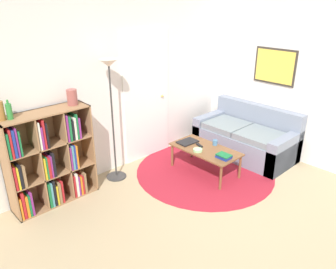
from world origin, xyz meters
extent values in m
plane|color=tan|center=(0.00, 0.00, 0.00)|extent=(14.00, 14.00, 0.00)
cube|color=silver|center=(0.00, 2.38, 1.30)|extent=(7.19, 0.05, 2.60)
cube|color=white|center=(0.46, 2.34, 1.01)|extent=(0.89, 0.02, 2.02)
sphere|color=tan|center=(0.77, 2.32, 0.97)|extent=(0.04, 0.04, 0.04)
cube|color=silver|center=(2.12, 1.18, 1.30)|extent=(0.05, 5.35, 2.60)
cube|color=#332D28|center=(2.08, 1.12, 1.45)|extent=(0.02, 0.70, 0.56)
cube|color=yellow|center=(2.07, 1.12, 1.45)|extent=(0.01, 0.64, 0.50)
cylinder|color=maroon|center=(0.72, 1.32, 0.00)|extent=(2.07, 2.07, 0.01)
cube|color=#936B47|center=(-1.78, 2.16, 0.61)|extent=(0.02, 0.34, 1.22)
cube|color=#936B47|center=(-0.74, 2.16, 0.61)|extent=(0.02, 0.34, 1.22)
cube|color=#936B47|center=(-1.26, 2.16, 1.21)|extent=(1.06, 0.34, 0.02)
cube|color=#936B47|center=(-1.26, 2.16, 0.01)|extent=(1.06, 0.34, 0.02)
cube|color=#936B47|center=(-1.26, 2.32, 0.61)|extent=(1.06, 0.02, 1.22)
cube|color=#936B47|center=(-1.43, 2.16, 0.61)|extent=(0.02, 0.32, 1.18)
cube|color=#936B47|center=(-1.09, 2.16, 0.61)|extent=(0.02, 0.32, 1.18)
cube|color=#936B47|center=(-1.26, 2.16, 0.41)|extent=(1.03, 0.32, 0.02)
cube|color=#936B47|center=(-1.26, 2.16, 0.81)|extent=(1.03, 0.32, 0.02)
cube|color=orange|center=(-1.75, 2.11, 0.16)|extent=(0.02, 0.21, 0.28)
cube|color=#B21E23|center=(-1.72, 2.11, 0.19)|extent=(0.03, 0.22, 0.34)
cube|color=orange|center=(-1.68, 2.11, 0.16)|extent=(0.03, 0.22, 0.28)
cube|color=#196B38|center=(-1.65, 2.13, 0.16)|extent=(0.02, 0.26, 0.28)
cube|color=#7F287A|center=(-1.63, 2.12, 0.17)|extent=(0.02, 0.24, 0.31)
cube|color=#196B38|center=(-1.40, 2.11, 0.18)|extent=(0.03, 0.22, 0.33)
cube|color=teal|center=(-1.37, 2.12, 0.18)|extent=(0.02, 0.24, 0.33)
cube|color=black|center=(-1.34, 2.11, 0.19)|extent=(0.03, 0.22, 0.35)
cube|color=gold|center=(-1.31, 2.12, 0.15)|extent=(0.02, 0.24, 0.27)
cube|color=olive|center=(-1.27, 2.13, 0.17)|extent=(0.03, 0.26, 0.30)
cube|color=#B21E23|center=(-1.24, 2.10, 0.17)|extent=(0.03, 0.21, 0.31)
cube|color=#B21E23|center=(-1.06, 2.10, 0.17)|extent=(0.02, 0.19, 0.31)
cube|color=silver|center=(-1.03, 2.12, 0.18)|extent=(0.03, 0.24, 0.33)
cube|color=#7F287A|center=(-1.00, 2.13, 0.16)|extent=(0.02, 0.26, 0.28)
cube|color=orange|center=(-0.97, 2.13, 0.15)|extent=(0.02, 0.25, 0.26)
cube|color=#B21E23|center=(-0.94, 2.10, 0.15)|extent=(0.02, 0.20, 0.27)
cube|color=olive|center=(-0.91, 2.13, 0.17)|extent=(0.03, 0.26, 0.30)
cube|color=#B21E23|center=(-1.75, 2.12, 0.57)|extent=(0.03, 0.24, 0.30)
cube|color=gold|center=(-1.72, 2.09, 0.56)|extent=(0.02, 0.19, 0.27)
cube|color=black|center=(-1.69, 2.13, 0.57)|extent=(0.03, 0.27, 0.29)
cube|color=olive|center=(-1.65, 2.14, 0.56)|extent=(0.03, 0.27, 0.27)
cube|color=gold|center=(-1.40, 2.12, 0.56)|extent=(0.02, 0.25, 0.28)
cube|color=#196B38|center=(-1.38, 2.11, 0.56)|extent=(0.02, 0.21, 0.28)
cube|color=#B21E23|center=(-1.35, 2.13, 0.56)|extent=(0.03, 0.26, 0.27)
cube|color=#7F287A|center=(-1.32, 2.13, 0.56)|extent=(0.02, 0.26, 0.28)
cube|color=black|center=(-1.30, 2.11, 0.58)|extent=(0.03, 0.22, 0.32)
cube|color=#7F287A|center=(-1.06, 2.10, 0.58)|extent=(0.02, 0.20, 0.31)
cube|color=teal|center=(-1.04, 2.13, 0.58)|extent=(0.02, 0.27, 0.33)
cube|color=navy|center=(-1.01, 2.10, 0.58)|extent=(0.02, 0.19, 0.33)
cube|color=orange|center=(-0.98, 2.11, 0.58)|extent=(0.02, 0.22, 0.32)
cube|color=#196B38|center=(-1.75, 2.09, 0.97)|extent=(0.02, 0.19, 0.30)
cube|color=#B21E23|center=(-1.72, 2.13, 0.98)|extent=(0.02, 0.25, 0.34)
cube|color=navy|center=(-1.69, 2.12, 0.98)|extent=(0.03, 0.23, 0.32)
cube|color=#7F287A|center=(-1.66, 2.11, 0.99)|extent=(0.02, 0.21, 0.34)
cube|color=#196B38|center=(-1.63, 2.13, 0.97)|extent=(0.02, 0.26, 0.30)
cube|color=silver|center=(-1.41, 2.12, 0.98)|extent=(0.02, 0.24, 0.34)
cube|color=#7F287A|center=(-1.38, 2.12, 0.95)|extent=(0.02, 0.25, 0.28)
cube|color=#B21E23|center=(-1.35, 2.10, 0.99)|extent=(0.02, 0.20, 0.36)
cube|color=black|center=(-1.32, 2.10, 0.97)|extent=(0.02, 0.21, 0.32)
cube|color=#7F287A|center=(-1.06, 2.10, 0.99)|extent=(0.02, 0.20, 0.34)
cube|color=#196B38|center=(-1.03, 2.13, 0.97)|extent=(0.03, 0.25, 0.32)
cube|color=black|center=(-1.00, 2.11, 0.95)|extent=(0.02, 0.21, 0.26)
cube|color=silver|center=(-0.96, 2.10, 0.96)|extent=(0.03, 0.20, 0.29)
cube|color=#196B38|center=(-0.93, 2.11, 0.98)|extent=(0.02, 0.22, 0.32)
cube|color=#7F287A|center=(-0.91, 2.10, 0.95)|extent=(0.03, 0.20, 0.27)
cylinder|color=#333333|center=(-0.35, 2.11, 0.01)|extent=(0.29, 0.29, 0.01)
cylinder|color=#333333|center=(-0.35, 2.11, 0.86)|extent=(0.02, 0.02, 1.63)
cone|color=white|center=(-0.35, 2.11, 1.68)|extent=(0.25, 0.25, 0.10)
cube|color=gray|center=(1.65, 1.27, 0.20)|extent=(0.84, 1.60, 0.40)
cube|color=gray|center=(1.99, 1.27, 0.40)|extent=(0.16, 1.60, 0.80)
cube|color=gray|center=(1.65, 0.55, 0.27)|extent=(0.84, 0.16, 0.54)
cube|color=gray|center=(1.65, 1.98, 0.27)|extent=(0.84, 0.16, 0.54)
cube|color=gray|center=(1.57, 0.95, 0.45)|extent=(0.64, 0.62, 0.10)
cube|color=gray|center=(1.57, 1.59, 0.45)|extent=(0.64, 0.62, 0.10)
cube|color=brown|center=(0.71, 1.32, 0.38)|extent=(0.53, 1.03, 0.02)
cylinder|color=brown|center=(0.49, 0.85, 0.18)|extent=(0.04, 0.04, 0.37)
cylinder|color=brown|center=(0.49, 1.79, 0.18)|extent=(0.04, 0.04, 0.37)
cylinder|color=brown|center=(0.94, 0.85, 0.18)|extent=(0.04, 0.04, 0.37)
cylinder|color=brown|center=(0.94, 1.79, 0.18)|extent=(0.04, 0.04, 0.37)
cube|color=black|center=(0.68, 1.65, 0.40)|extent=(0.32, 0.23, 0.02)
cylinder|color=#9ED193|center=(0.56, 1.34, 0.41)|extent=(0.13, 0.13, 0.04)
cube|color=navy|center=(0.66, 0.95, 0.40)|extent=(0.14, 0.19, 0.02)
cube|color=navy|center=(0.66, 0.94, 0.42)|extent=(0.14, 0.19, 0.02)
cube|color=#196B38|center=(0.65, 0.94, 0.44)|extent=(0.14, 0.19, 0.02)
cylinder|color=teal|center=(0.91, 1.30, 0.43)|extent=(0.07, 0.07, 0.08)
cube|color=black|center=(0.71, 1.44, 0.40)|extent=(0.09, 0.15, 0.02)
cylinder|color=olive|center=(-1.71, 2.19, 1.33)|extent=(0.08, 0.08, 0.21)
cylinder|color=#2D8438|center=(-1.63, 2.16, 1.31)|extent=(0.06, 0.06, 0.18)
cylinder|color=#2D8438|center=(-1.63, 2.16, 1.42)|extent=(0.02, 0.02, 0.04)
cylinder|color=#934C47|center=(-0.88, 2.16, 1.32)|extent=(0.13, 0.13, 0.20)
camera|label=1|loc=(-2.70, -1.47, 2.46)|focal=35.00mm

